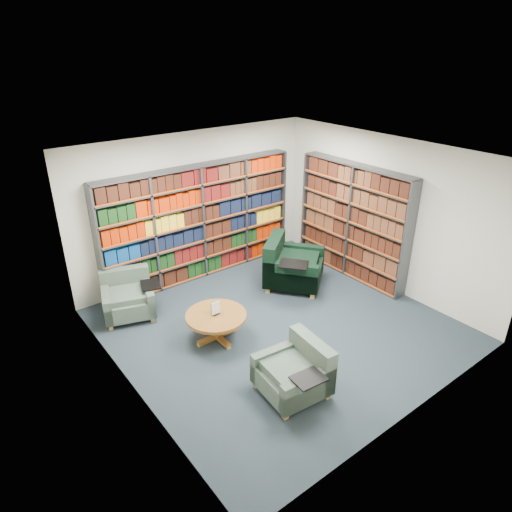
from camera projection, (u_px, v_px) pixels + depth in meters
room_shell at (280, 249)px, 6.91m from camera, size 5.02×5.02×2.82m
bookshelf_back at (201, 222)px, 8.72m from camera, size 4.00×0.28×2.20m
bookshelf_right at (352, 222)px, 8.76m from camera, size 0.28×2.50×2.20m
chair_teal_left at (128, 297)px, 7.76m from camera, size 1.08×1.03×0.74m
chair_green_right at (289, 267)px, 8.64m from camera, size 1.43×1.43×0.92m
chair_teal_front at (297, 373)px, 6.02m from camera, size 0.89×1.00×0.74m
coffee_table at (216, 319)px, 7.05m from camera, size 0.95×0.95×0.66m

